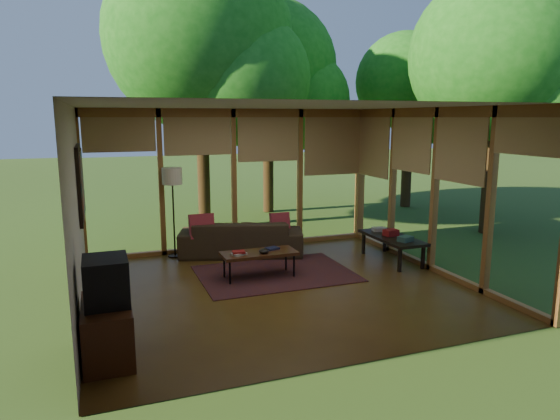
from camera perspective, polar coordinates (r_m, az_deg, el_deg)
name	(u,v)px	position (r m, az deg, el deg)	size (l,w,h in m)	color
floor	(279,288)	(7.63, -0.17, -8.90)	(5.50, 5.50, 0.00)	brown
ceiling	(278,106)	(7.19, -0.18, 11.83)	(5.50, 5.50, 0.00)	silver
wall_left	(76,212)	(6.86, -22.28, -0.23)	(0.04, 5.00, 2.70)	beige
wall_front	(364,238)	(5.06, 9.61, -3.21)	(5.50, 0.04, 2.70)	beige
window_wall_back	(234,180)	(9.65, -5.29, 3.43)	(5.50, 0.12, 2.70)	#A46A32
window_wall_right	(435,191)	(8.62, 17.27, 2.14)	(0.12, 5.00, 2.70)	#A46A32
exterior_lawn	(413,190)	(18.27, 14.95, 2.18)	(40.00, 40.00, 0.00)	#355620
tree_nw	(199,38)	(11.71, -9.20, 18.85)	(4.15, 4.15, 6.34)	#3D2916
tree_ne	(267,69)	(13.56, -1.51, 15.76)	(3.65, 3.65, 5.61)	#3D2916
tree_se	(494,57)	(11.80, 23.23, 15.74)	(3.51, 3.51, 5.54)	#3D2916
tree_far	(405,83)	(14.60, 14.06, 13.95)	(2.69, 2.69, 4.85)	#3D2916
rug	(275,273)	(8.28, -0.52, -7.26)	(2.49, 1.76, 0.01)	maroon
sofa	(241,237)	(9.36, -4.44, -3.14)	(2.26, 0.88, 0.66)	#392B1C
pillow_left	(202,227)	(9.08, -8.94, -1.90)	(0.44, 0.15, 0.44)	maroon
pillow_right	(280,223)	(9.48, -0.02, -1.46)	(0.37, 0.12, 0.37)	maroon
ct_book_lower	(239,254)	(7.84, -4.74, -5.01)	(0.22, 0.16, 0.03)	#AAA59A
ct_book_upper	(239,252)	(7.83, -4.75, -4.80)	(0.19, 0.15, 0.03)	maroon
ct_book_side	(272,248)	(8.13, -0.90, -4.41)	(0.21, 0.15, 0.03)	#161832
ct_bowl	(264,251)	(7.90, -1.84, -4.71)	(0.16, 0.16, 0.07)	black
media_cabinet	(107,330)	(5.78, -19.12, -12.86)	(0.50, 1.00, 0.60)	#4B2614
television	(106,281)	(5.59, -19.26, -7.66)	(0.45, 0.55, 0.50)	black
console_book_a	(405,239)	(8.78, 14.14, -3.22)	(0.24, 0.18, 0.09)	#2F534B
console_book_b	(391,233)	(9.14, 12.55, -2.53)	(0.24, 0.18, 0.11)	maroon
console_book_c	(379,229)	(9.47, 11.24, -2.16)	(0.24, 0.17, 0.07)	#AAA59A
floor_lamp	(172,181)	(9.20, -12.21, 3.23)	(0.36, 0.36, 1.65)	black
coffee_table	(259,254)	(8.00, -2.41, -5.05)	(1.20, 0.50, 0.43)	#4B2614
side_console	(392,239)	(9.12, 12.70, -3.21)	(0.60, 1.40, 0.46)	black
wall_painting	(81,183)	(8.22, -21.84, 2.88)	(0.06, 1.35, 1.15)	black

